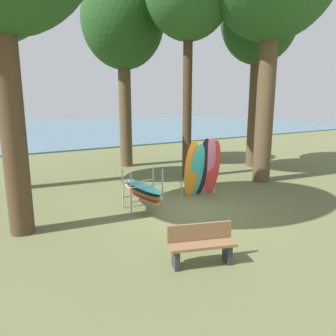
{
  "coord_description": "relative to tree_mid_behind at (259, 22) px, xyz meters",
  "views": [
    {
      "loc": [
        -5.67,
        -7.68,
        3.35
      ],
      "look_at": [
        -0.02,
        1.36,
        1.1
      ],
      "focal_mm": 34.15,
      "sensor_mm": 36.0,
      "label": 1
    }
  ],
  "objects": [
    {
      "name": "tree_deep_back",
      "position": [
        -5.57,
        3.47,
        -0.04
      ],
      "size": [
        3.99,
        3.99,
        9.43
      ],
      "color": "brown",
      "rests_on": "ground"
    },
    {
      "name": "park_bench",
      "position": [
        -8.61,
        -6.8,
        -6.6
      ],
      "size": [
        1.46,
        0.85,
        0.85
      ],
      "color": "#2D2D33",
      "rests_on": "ground"
    },
    {
      "name": "tree_mid_behind",
      "position": [
        0.0,
        0.0,
        0.0
      ],
      "size": [
        3.7,
        3.7,
        9.34
      ],
      "color": "brown",
      "rests_on": "ground"
    },
    {
      "name": "board_storage_rack",
      "position": [
        -7.97,
        -2.96,
        -6.5
      ],
      "size": [
        1.15,
        2.13,
        1.25
      ],
      "color": "#9EA0A5",
      "rests_on": "ground"
    },
    {
      "name": "ground_plane",
      "position": [
        -6.78,
        -3.96,
        -7.05
      ],
      "size": [
        80.0,
        80.0,
        0.0
      ],
      "primitive_type": "plane",
      "color": "#60663D"
    },
    {
      "name": "leaning_board_pile",
      "position": [
        -5.62,
        -3.0,
        -6.03
      ],
      "size": [
        1.46,
        0.86,
        2.14
      ],
      "color": "orange",
      "rests_on": "ground"
    },
    {
      "name": "lake_water",
      "position": [
        -6.78,
        27.87,
        -7.0
      ],
      "size": [
        80.0,
        36.0,
        0.1
      ],
      "primitive_type": "cube",
      "color": "#477084",
      "rests_on": "ground"
    }
  ]
}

